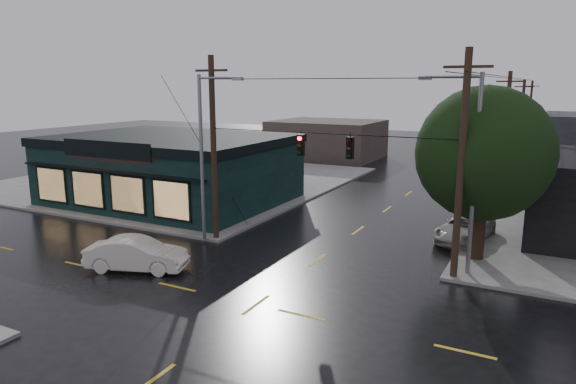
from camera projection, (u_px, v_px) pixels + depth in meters
The scene contains 15 objects.
ground_plane at pixel (256, 305), 20.48m from camera, with size 160.00×160.00×0.00m, color black.
sidewalk_nw at pixel (180, 180), 46.84m from camera, with size 28.00×28.00×0.15m, color slate.
pizza_shop at pixel (171, 168), 37.94m from camera, with size 16.30×12.34×4.90m.
corner_tree at pixel (484, 154), 24.51m from camera, with size 6.47×6.47×8.48m.
utility_pole_nw at pixel (216, 240), 29.05m from camera, with size 2.00×0.32×10.15m, color black, non-canonical shape.
utility_pole_ne at pixel (453, 279), 23.21m from camera, with size 2.00×0.32×10.15m, color black, non-canonical shape.
utility_pole_far_a at pixel (500, 192), 41.90m from camera, with size 2.00×0.32×9.65m, color black, non-canonical shape.
utility_pole_far_b at pixel (517, 160), 59.28m from camera, with size 2.00×0.32×9.15m, color black, non-canonical shape.
utility_pole_far_c at pixel (527, 143), 76.66m from camera, with size 2.00×0.32×9.15m, color black, non-canonical shape.
span_signal_assembly at pixel (325, 146), 24.91m from camera, with size 13.00×0.48×1.23m.
streetlight_nw at pixel (205, 242), 28.58m from camera, with size 5.40×0.30×9.15m, color gray, non-canonical shape.
streetlight_ne at pixel (467, 276), 23.59m from camera, with size 5.40×0.30×9.15m, color gray, non-canonical shape.
bg_building_west at pixel (327, 139), 61.08m from camera, with size 12.00×10.00×4.40m, color #40322E.
sedan_cream at pixel (137, 254), 24.18m from camera, with size 1.65×4.73×1.56m, color silver.
suv_silver at pixel (465, 229), 28.75m from camera, with size 2.30×4.99×1.39m, color #AAA99D.
Camera 1 is at (9.91, -16.39, 8.65)m, focal length 32.00 mm.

